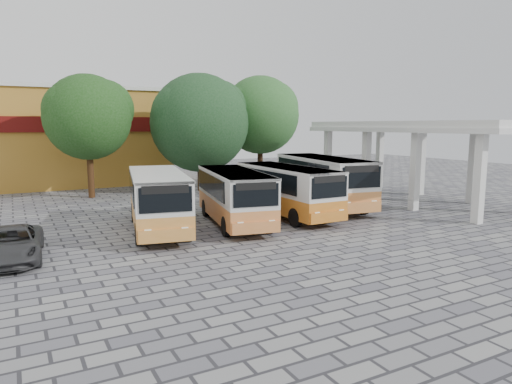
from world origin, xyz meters
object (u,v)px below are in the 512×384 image
bus_centre_right (287,188)px  bus_far_right (323,179)px  bus_far_left (158,197)px  parked_car (12,244)px  bus_centre_left (234,194)px

bus_centre_right → bus_far_right: bearing=20.9°
bus_far_left → bus_centre_right: size_ratio=1.06×
bus_far_right → parked_car: size_ratio=1.99×
bus_centre_right → bus_far_right: size_ratio=0.87×
bus_far_left → bus_far_right: size_ratio=0.92×
bus_far_right → parked_car: bus_far_right is taller
bus_centre_left → bus_far_right: bus_far_right is taller
bus_centre_left → bus_centre_right: bearing=19.0°
bus_centre_right → bus_centre_left: bearing=-172.2°
bus_centre_right → parked_car: bus_centre_right is taller
bus_far_right → bus_far_left: bearing=-164.2°
bus_centre_left → bus_far_right: size_ratio=0.89×
bus_far_right → parked_car: 17.74m
bus_far_right → bus_centre_left: bearing=-156.7°
bus_centre_left → bus_far_right: bearing=25.7°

